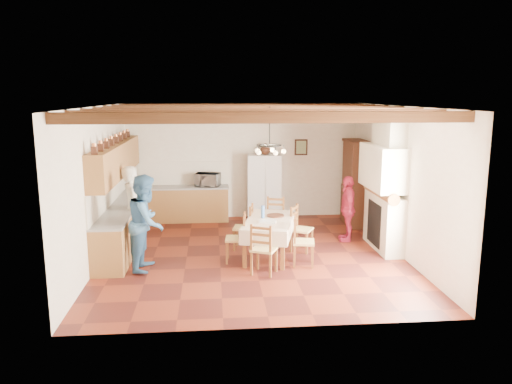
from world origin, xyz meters
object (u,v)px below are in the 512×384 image
chair_left_near (236,238)px  chair_right_near (304,241)px  person_woman_red (348,209)px  dining_table (269,223)px  chair_left_far (243,227)px  person_woman_blue (146,222)px  chair_right_far (302,229)px  hutch (355,183)px  chair_end_far (274,219)px  person_man (133,209)px  refrigerator (264,187)px  microwave (208,180)px  chair_end_near (264,248)px

chair_left_near → chair_right_near: (1.28, -0.33, 0.00)m
chair_left_near → person_woman_red: person_woman_red is taller
dining_table → chair_left_far: size_ratio=1.98×
chair_left_near → person_woman_blue: size_ratio=0.54×
person_woman_blue → person_woman_red: person_woman_blue is taller
chair_right_far → hutch: bearing=-11.0°
chair_end_far → person_woman_blue: 3.10m
chair_right_far → person_man: person_man is taller
refrigerator → chair_right_far: size_ratio=1.78×
microwave → person_woman_blue: bearing=-91.4°
chair_end_far → person_man: bearing=-154.7°
chair_right_near → chair_right_far: 0.89m
refrigerator → hutch: (2.20, -0.76, 0.20)m
person_woman_red → chair_end_far: bearing=-86.9°
chair_right_far → refrigerator: bearing=39.0°
chair_left_far → chair_end_far: (0.73, 0.58, 0.00)m
hutch → chair_left_far: hutch is taller
person_woman_red → microwave: person_woman_red is taller
dining_table → person_woman_blue: 2.42m
hutch → chair_right_near: 3.49m
hutch → chair_right_near: (-1.82, -2.92, -0.58)m
chair_right_far → chair_end_far: same height
hutch → microwave: bearing=171.3°
person_man → person_woman_red: size_ratio=1.23×
chair_left_far → microwave: size_ratio=1.59×
dining_table → chair_end_near: chair_end_near is taller
chair_left_far → chair_right_near: size_ratio=1.00×
chair_end_near → microwave: size_ratio=1.59×
chair_right_near → chair_right_far: (0.12, 0.88, 0.00)m
chair_end_far → hutch: bearing=44.6°
person_woman_blue → dining_table: bearing=-70.2°
refrigerator → hutch: size_ratio=0.81×
chair_left_far → chair_end_far: same height
chair_right_near → person_woman_red: person_woman_red is taller
dining_table → person_woman_red: size_ratio=1.30×
chair_left_near → chair_end_far: (0.93, 1.38, 0.00)m
chair_right_near → person_woman_red: 2.01m
refrigerator → chair_left_far: refrigerator is taller
microwave → chair_end_far: bearing=-36.7°
refrigerator → person_woman_red: (1.64, -2.14, -0.12)m
refrigerator → person_woman_red: 2.70m
chair_left_far → chair_right_far: (1.20, -0.24, 0.00)m
person_woman_blue → chair_end_far: bearing=-50.7°
refrigerator → person_woman_red: refrigerator is taller
chair_right_far → person_woman_red: size_ratio=0.66×
dining_table → person_man: 2.83m
chair_end_far → microwave: bearing=143.0°
dining_table → microwave: 3.31m
hutch → chair_left_far: bearing=-145.7°
chair_left_far → person_woman_red: size_ratio=0.66×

